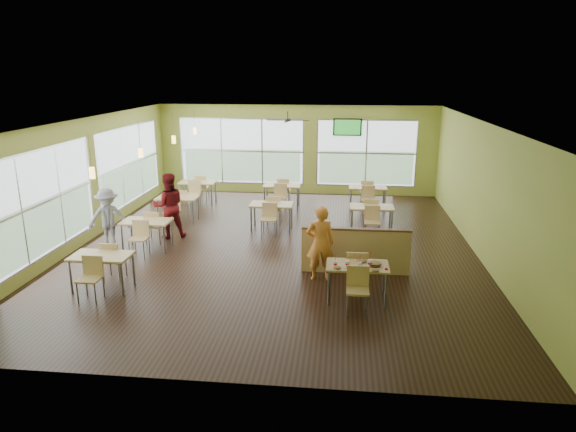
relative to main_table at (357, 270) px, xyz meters
The scene contains 20 objects.
room 3.73m from the main_table, 123.69° to the left, with size 12.00×12.04×3.20m.
window_bays 7.70m from the main_table, 127.41° to the left, with size 9.24×10.24×2.38m.
main_table is the anchor object (origin of this frame).
half_wall_divider 1.45m from the main_table, 90.00° to the left, with size 2.40×0.14×1.04m.
dining_tables 5.61m from the main_table, 122.91° to the left, with size 6.92×8.72×0.87m.
pendant_lights 6.62m from the main_table, 144.75° to the left, with size 0.11×7.31×0.86m.
ceiling_fan 6.73m from the main_table, 108.43° to the left, with size 1.25×1.25×0.29m.
tv_backwall 9.08m from the main_table, 91.29° to the left, with size 1.00×0.07×0.60m.
man_plaid 1.27m from the main_table, 127.79° to the left, with size 0.60×0.40×1.65m, color #E75A19.
patron_maroon 6.06m from the main_table, 144.81° to the left, with size 0.86×0.67×1.77m, color #5C0F12.
patron_grey 6.68m from the main_table, 158.01° to the left, with size 1.00×0.58×1.55m, color slate.
cup_blue 0.49m from the main_table, 161.89° to the right, with size 0.08×0.08×0.30m.
cup_yellow 0.30m from the main_table, 146.65° to the right, with size 0.09×0.09×0.33m.
cup_red_near 0.25m from the main_table, 78.01° to the right, with size 0.08×0.08×0.30m.
cup_red_far 0.30m from the main_table, 13.02° to the right, with size 0.09×0.09×0.34m.
food_basket 0.36m from the main_table, ahead, with size 0.27×0.27×0.06m.
ketchup_cup 0.58m from the main_table, 19.41° to the right, with size 0.06×0.06×0.03m, color #B10B11.
wrapper_left 0.47m from the main_table, 149.54° to the right, with size 0.16×0.14×0.04m, color olive.
wrapper_mid 0.24m from the main_table, 63.40° to the left, with size 0.21×0.19×0.05m, color olive.
wrapper_right 0.46m from the main_table, 43.20° to the right, with size 0.15×0.14×0.04m, color olive.
Camera 1 is at (1.64, -12.38, 4.38)m, focal length 32.00 mm.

